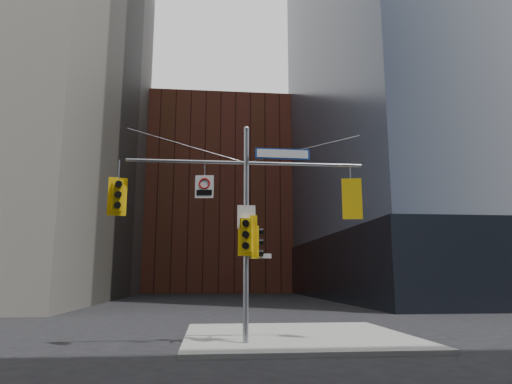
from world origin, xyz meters
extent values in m
plane|color=black|center=(0.00, 0.00, 0.00)|extent=(160.00, 160.00, 0.00)
cube|color=gray|center=(2.00, 4.00, 0.07)|extent=(8.00, 8.00, 0.15)
cube|color=black|center=(28.00, 32.00, 3.00)|extent=(36.40, 36.40, 6.00)
cube|color=brown|center=(0.00, 58.00, 14.00)|extent=(26.00, 20.00, 28.00)
cylinder|color=gray|center=(0.00, 2.00, 3.60)|extent=(0.18, 0.18, 7.20)
sphere|color=gray|center=(0.00, 2.00, 7.20)|extent=(0.20, 0.20, 0.20)
cylinder|color=gray|center=(-2.00, 2.00, 6.00)|extent=(4.00, 0.11, 0.11)
cylinder|color=gray|center=(2.00, 2.00, 6.00)|extent=(4.00, 0.11, 0.11)
cylinder|color=gray|center=(0.00, 1.65, 6.00)|extent=(0.10, 0.70, 0.10)
cylinder|color=gray|center=(-2.00, 2.00, 6.55)|extent=(4.00, 0.02, 1.12)
cylinder|color=gray|center=(2.00, 2.00, 6.55)|extent=(4.00, 0.02, 1.12)
cube|color=yellow|center=(-4.19, 2.00, 4.80)|extent=(0.38, 0.31, 1.03)
cube|color=yellow|center=(-4.24, 2.17, 4.80)|extent=(0.60, 0.19, 1.27)
cylinder|color=black|center=(-4.15, 1.81, 5.14)|extent=(0.25, 0.21, 0.21)
cylinder|color=black|center=(-4.16, 1.89, 5.14)|extent=(0.18, 0.07, 0.19)
cylinder|color=black|center=(-4.15, 1.81, 4.80)|extent=(0.25, 0.21, 0.21)
cylinder|color=black|center=(-4.16, 1.89, 4.80)|extent=(0.18, 0.07, 0.19)
cylinder|color=black|center=(-4.15, 1.81, 4.46)|extent=(0.25, 0.21, 0.21)
cylinder|color=black|center=(-4.16, 1.89, 4.46)|extent=(0.18, 0.07, 0.19)
cube|color=yellow|center=(3.61, 2.00, 4.80)|extent=(0.41, 0.32, 1.13)
cube|color=yellow|center=(3.57, 1.81, 4.80)|extent=(0.66, 0.17, 1.39)
cylinder|color=black|center=(3.65, 2.21, 5.18)|extent=(0.26, 0.21, 0.24)
cylinder|color=black|center=(3.63, 2.13, 5.18)|extent=(0.20, 0.06, 0.20)
cylinder|color=black|center=(3.65, 2.21, 4.80)|extent=(0.26, 0.21, 0.24)
cylinder|color=black|center=(3.63, 2.13, 4.80)|extent=(0.20, 0.06, 0.20)
cylinder|color=black|center=(3.65, 2.21, 4.42)|extent=(0.26, 0.21, 0.24)
cylinder|color=#0CE559|center=(3.63, 2.13, 4.42)|extent=(0.20, 0.06, 0.20)
cube|color=yellow|center=(0.28, 2.00, 3.32)|extent=(0.25, 0.35, 1.06)
cylinder|color=black|center=(0.48, 2.01, 3.68)|extent=(0.17, 0.23, 0.22)
cylinder|color=black|center=(0.40, 2.00, 3.68)|extent=(0.03, 0.19, 0.19)
cylinder|color=black|center=(0.48, 2.01, 3.32)|extent=(0.17, 0.23, 0.22)
cylinder|color=black|center=(0.40, 2.00, 3.32)|extent=(0.03, 0.19, 0.19)
cylinder|color=black|center=(0.48, 2.01, 2.97)|extent=(0.17, 0.23, 0.22)
cylinder|color=black|center=(0.40, 2.00, 2.97)|extent=(0.03, 0.19, 0.19)
cube|color=yellow|center=(0.00, 1.72, 3.53)|extent=(0.39, 0.32, 1.06)
cube|color=yellow|center=(0.04, 1.90, 3.53)|extent=(0.62, 0.18, 1.32)
cylinder|color=black|center=(-0.05, 1.52, 3.89)|extent=(0.25, 0.21, 0.22)
cylinder|color=black|center=(-0.03, 1.60, 3.89)|extent=(0.19, 0.06, 0.19)
cylinder|color=black|center=(-0.05, 1.52, 3.53)|extent=(0.25, 0.21, 0.22)
cylinder|color=black|center=(-0.03, 1.60, 3.53)|extent=(0.19, 0.06, 0.19)
cylinder|color=black|center=(-0.05, 1.52, 3.18)|extent=(0.25, 0.21, 0.22)
cylinder|color=black|center=(-0.03, 1.60, 3.18)|extent=(0.19, 0.06, 0.19)
cube|color=#103898|center=(1.25, 2.00, 6.35)|extent=(1.89, 0.09, 0.37)
cube|color=silver|center=(1.25, 1.98, 6.35)|extent=(1.78, 0.05, 0.28)
cube|color=silver|center=(-1.40, 1.98, 5.15)|extent=(0.61, 0.11, 0.77)
torus|color=#B20A0A|center=(-1.40, 1.96, 5.25)|extent=(0.38, 0.10, 0.38)
cube|color=black|center=(-1.40, 1.96, 4.95)|extent=(0.51, 0.08, 0.18)
cube|color=silver|center=(0.00, 1.88, 4.14)|extent=(0.59, 0.03, 0.78)
cube|color=#D88C00|center=(0.00, 1.86, 3.93)|extent=(0.43, 0.01, 0.34)
cube|color=silver|center=(0.45, 2.00, 2.88)|extent=(0.77, 0.03, 0.15)
cube|color=#145926|center=(0.00, 2.45, 2.92)|extent=(0.06, 0.80, 0.16)
camera|label=1|loc=(-1.18, -12.96, 2.23)|focal=32.00mm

